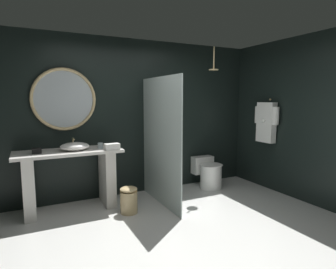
% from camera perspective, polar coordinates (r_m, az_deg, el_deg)
% --- Properties ---
extents(ground_plane, '(5.76, 5.76, 0.00)m').
position_cam_1_polar(ground_plane, '(3.51, 3.48, -20.41)').
color(ground_plane, silver).
extents(back_wall_panel, '(4.80, 0.10, 2.60)m').
position_cam_1_polar(back_wall_panel, '(4.85, -7.67, 3.36)').
color(back_wall_panel, black).
rests_on(back_wall_panel, ground_plane).
extents(side_wall_right, '(0.10, 2.47, 2.60)m').
position_cam_1_polar(side_wall_right, '(5.22, 22.15, 3.16)').
color(side_wall_right, black).
rests_on(side_wall_right, ground_plane).
extents(vanity_counter, '(1.48, 0.59, 0.89)m').
position_cam_1_polar(vanity_counter, '(4.39, -19.15, -7.73)').
color(vanity_counter, silver).
rests_on(vanity_counter, ground_plane).
extents(vessel_sink, '(0.41, 0.34, 0.16)m').
position_cam_1_polar(vessel_sink, '(4.29, -18.30, -2.28)').
color(vessel_sink, white).
rests_on(vessel_sink, vanity_counter).
extents(tumbler_cup, '(0.08, 0.08, 0.09)m').
position_cam_1_polar(tumbler_cup, '(4.34, -13.47, -2.19)').
color(tumbler_cup, silver).
rests_on(tumbler_cup, vanity_counter).
extents(tissue_box, '(0.12, 0.12, 0.07)m').
position_cam_1_polar(tissue_box, '(4.25, -24.95, -2.98)').
color(tissue_box, black).
rests_on(tissue_box, vanity_counter).
extents(round_wall_mirror, '(0.94, 0.05, 0.94)m').
position_cam_1_polar(round_wall_mirror, '(4.52, -20.20, 6.67)').
color(round_wall_mirror, '#D6B77F').
extents(shower_glass_panel, '(0.02, 1.34, 1.95)m').
position_cam_1_polar(shower_glass_panel, '(4.31, -1.50, -1.43)').
color(shower_glass_panel, silver).
rests_on(shower_glass_panel, ground_plane).
extents(rain_shower_head, '(0.17, 0.17, 0.40)m').
position_cam_1_polar(rain_shower_head, '(5.03, 9.20, 13.38)').
color(rain_shower_head, '#D6B77F').
extents(hanging_bathrobe, '(0.20, 0.52, 0.77)m').
position_cam_1_polar(hanging_bathrobe, '(5.28, 19.18, 2.61)').
color(hanging_bathrobe, '#D6B77F').
extents(toilet, '(0.41, 0.60, 0.54)m').
position_cam_1_polar(toilet, '(5.29, 8.18, -7.67)').
color(toilet, white).
rests_on(toilet, ground_plane).
extents(waste_bin, '(0.25, 0.25, 0.39)m').
position_cam_1_polar(waste_bin, '(4.18, -7.91, -12.87)').
color(waste_bin, '#D6B77F').
rests_on(waste_bin, ground_plane).
extents(folded_hand_towel, '(0.21, 0.15, 0.09)m').
position_cam_1_polar(folded_hand_towel, '(4.22, -11.23, -2.38)').
color(folded_hand_towel, white).
rests_on(folded_hand_towel, vanity_counter).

